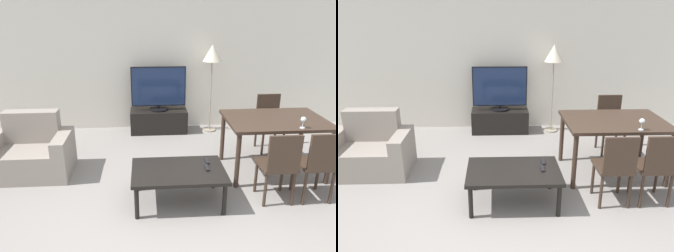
# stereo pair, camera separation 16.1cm
# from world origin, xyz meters

# --- Properties ---
(wall_back) EXTENTS (7.06, 0.06, 2.70)m
(wall_back) POSITION_xyz_m (0.00, 3.62, 1.35)
(wall_back) COLOR silver
(wall_back) RESTS_ON ground_plane
(armchair) EXTENTS (1.10, 0.71, 0.83)m
(armchair) POSITION_xyz_m (-1.93, 1.82, 0.29)
(armchair) COLOR gray
(armchair) RESTS_ON ground_plane
(tv_stand) EXTENTS (1.02, 0.45, 0.41)m
(tv_stand) POSITION_xyz_m (-0.12, 3.32, 0.21)
(tv_stand) COLOR black
(tv_stand) RESTS_ON ground_plane
(tv) EXTENTS (0.97, 0.32, 0.79)m
(tv) POSITION_xyz_m (-0.12, 3.32, 0.81)
(tv) COLOR black
(tv) RESTS_ON tv_stand
(coffee_table) EXTENTS (1.06, 0.70, 0.42)m
(coffee_table) POSITION_xyz_m (0.00, 0.96, 0.38)
(coffee_table) COLOR black
(coffee_table) RESTS_ON ground_plane
(dining_table) EXTENTS (1.32, 0.93, 0.77)m
(dining_table) POSITION_xyz_m (1.37, 1.65, 0.68)
(dining_table) COLOR #38281E
(dining_table) RESTS_ON ground_plane
(dining_chair_near) EXTENTS (0.40, 0.40, 0.88)m
(dining_chair_near) POSITION_xyz_m (1.14, 0.87, 0.50)
(dining_chair_near) COLOR #38281E
(dining_chair_near) RESTS_ON ground_plane
(dining_chair_far) EXTENTS (0.40, 0.40, 0.88)m
(dining_chair_far) POSITION_xyz_m (1.60, 2.42, 0.50)
(dining_chair_far) COLOR #38281E
(dining_chair_far) RESTS_ON ground_plane
(dining_chair_near_right) EXTENTS (0.40, 0.40, 0.88)m
(dining_chair_near_right) POSITION_xyz_m (1.60, 0.87, 0.50)
(dining_chair_near_right) COLOR #38281E
(dining_chair_near_right) RESTS_ON ground_plane
(floor_lamp) EXTENTS (0.33, 0.33, 1.57)m
(floor_lamp) POSITION_xyz_m (0.83, 3.31, 1.35)
(floor_lamp) COLOR gray
(floor_lamp) RESTS_ON ground_plane
(remote_primary) EXTENTS (0.04, 0.15, 0.02)m
(remote_primary) POSITION_xyz_m (0.33, 0.96, 0.43)
(remote_primary) COLOR black
(remote_primary) RESTS_ON coffee_table
(remote_secondary) EXTENTS (0.04, 0.15, 0.02)m
(remote_secondary) POSITION_xyz_m (0.36, 1.13, 0.43)
(remote_secondary) COLOR black
(remote_secondary) RESTS_ON coffee_table
(wine_glass_left) EXTENTS (0.07, 0.07, 0.15)m
(wine_glass_left) POSITION_xyz_m (1.55, 1.26, 0.87)
(wine_glass_left) COLOR silver
(wine_glass_left) RESTS_ON dining_table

